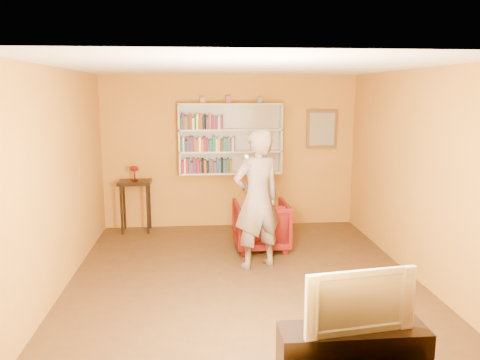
# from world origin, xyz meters

# --- Properties ---
(room_shell) EXTENTS (5.30, 5.80, 2.88)m
(room_shell) POSITION_xyz_m (0.00, 0.00, 1.02)
(room_shell) COLOR #3F2914
(room_shell) RESTS_ON ground
(bookshelf) EXTENTS (1.80, 0.29, 1.23)m
(bookshelf) POSITION_xyz_m (0.00, 2.41, 1.59)
(bookshelf) COLOR silver
(bookshelf) RESTS_ON room_shell
(books_row_lower) EXTENTS (0.88, 0.19, 0.26)m
(books_row_lower) POSITION_xyz_m (-0.43, 2.30, 1.13)
(books_row_lower) COLOR #AA1F1A
(books_row_lower) RESTS_ON bookshelf
(books_row_middle) EXTENTS (0.93, 0.18, 0.26)m
(books_row_middle) POSITION_xyz_m (-0.39, 2.30, 1.51)
(books_row_middle) COLOR #197320
(books_row_middle) RESTS_ON bookshelf
(books_row_upper) EXTENTS (0.73, 0.19, 0.27)m
(books_row_upper) POSITION_xyz_m (-0.50, 2.30, 1.89)
(books_row_upper) COLOR #197320
(books_row_upper) RESTS_ON bookshelf
(ornament_left) EXTENTS (0.08, 0.08, 0.11)m
(ornament_left) POSITION_xyz_m (-0.47, 2.35, 2.27)
(ornament_left) COLOR #B55F33
(ornament_left) RESTS_ON bookshelf
(ornament_centre) EXTENTS (0.09, 0.09, 0.12)m
(ornament_centre) POSITION_xyz_m (-0.03, 2.35, 2.28)
(ornament_centre) COLOR #95314C
(ornament_centre) RESTS_ON bookshelf
(ornament_right) EXTENTS (0.08, 0.08, 0.10)m
(ornament_right) POSITION_xyz_m (0.50, 2.35, 2.27)
(ornament_right) COLOR slate
(ornament_right) RESTS_ON bookshelf
(framed_painting) EXTENTS (0.55, 0.05, 0.70)m
(framed_painting) POSITION_xyz_m (1.65, 2.46, 1.75)
(framed_painting) COLOR brown
(framed_painting) RESTS_ON room_shell
(console_table) EXTENTS (0.55, 0.42, 0.90)m
(console_table) POSITION_xyz_m (-1.66, 2.25, 0.75)
(console_table) COLOR black
(console_table) RESTS_ON ground
(ruby_lustre) EXTENTS (0.16, 0.15, 0.26)m
(ruby_lustre) POSITION_xyz_m (-1.66, 2.25, 1.09)
(ruby_lustre) COLOR maroon
(ruby_lustre) RESTS_ON console_table
(armchair) EXTENTS (0.83, 0.86, 0.76)m
(armchair) POSITION_xyz_m (0.39, 1.14, 0.38)
(armchair) COLOR #4D0506
(armchair) RESTS_ON ground
(person) EXTENTS (0.83, 0.69, 1.93)m
(person) POSITION_xyz_m (0.22, 0.38, 0.97)
(person) COLOR #6E5C50
(person) RESTS_ON ground
(game_remote) EXTENTS (0.04, 0.15, 0.04)m
(game_remote) POSITION_xyz_m (0.05, 0.13, 1.60)
(game_remote) COLOR white
(game_remote) RESTS_ON person
(tv_cabinet) EXTENTS (1.26, 0.38, 0.45)m
(tv_cabinet) POSITION_xyz_m (0.72, -2.25, 0.22)
(tv_cabinet) COLOR black
(tv_cabinet) RESTS_ON ground
(television) EXTENTS (0.96, 0.26, 0.55)m
(television) POSITION_xyz_m (0.72, -2.25, 0.72)
(television) COLOR black
(television) RESTS_ON tv_cabinet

